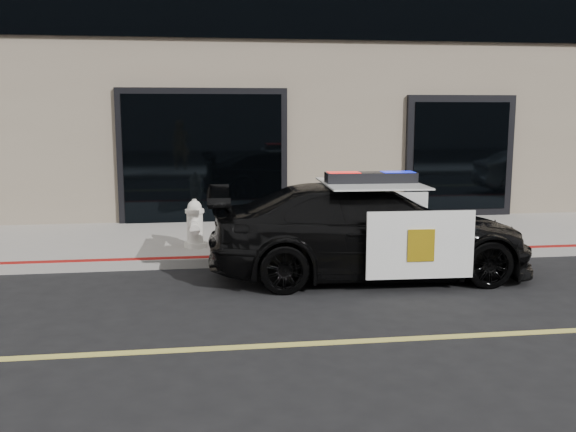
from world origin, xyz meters
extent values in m
plane|color=black|center=(0.00, 0.00, 0.00)|extent=(120.00, 120.00, 0.00)
cube|color=gray|center=(0.00, 5.25, 0.07)|extent=(60.00, 3.50, 0.15)
imported|color=black|center=(1.36, 2.66, 0.68)|extent=(2.23, 4.83, 1.37)
cube|color=white|center=(1.78, 1.66, 0.66)|extent=(1.46, 0.08, 0.91)
cube|color=white|center=(1.84, 3.62, 0.66)|extent=(1.46, 0.08, 0.91)
cube|color=white|center=(1.36, 2.66, 1.38)|extent=(1.42, 1.68, 0.02)
cube|color=gold|center=(1.78, 1.64, 0.66)|extent=(0.36, 0.02, 0.43)
cube|color=black|center=(1.36, 2.66, 1.46)|extent=(1.32, 0.39, 0.16)
cube|color=red|center=(0.96, 2.67, 1.47)|extent=(0.46, 0.31, 0.15)
cube|color=#0C19CC|center=(1.75, 2.64, 1.47)|extent=(0.46, 0.31, 0.15)
cylinder|color=silver|center=(-1.18, 4.37, 0.19)|extent=(0.37, 0.37, 0.08)
cylinder|color=silver|center=(-1.18, 4.37, 0.49)|extent=(0.27, 0.27, 0.51)
cylinder|color=silver|center=(-1.18, 4.37, 0.76)|extent=(0.32, 0.32, 0.06)
sphere|color=silver|center=(-1.18, 4.37, 0.83)|extent=(0.24, 0.24, 0.24)
cylinder|color=silver|center=(-1.18, 4.37, 0.93)|extent=(0.07, 0.07, 0.07)
cylinder|color=silver|center=(-1.18, 4.54, 0.56)|extent=(0.13, 0.12, 0.13)
cylinder|color=silver|center=(-1.18, 4.19, 0.56)|extent=(0.13, 0.12, 0.13)
cylinder|color=silver|center=(-1.18, 4.16, 0.49)|extent=(0.17, 0.14, 0.17)
camera|label=1|loc=(-1.10, -6.30, 2.40)|focal=40.00mm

